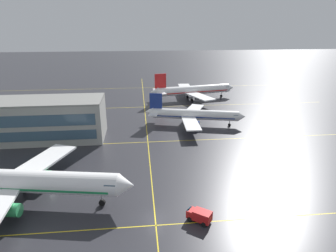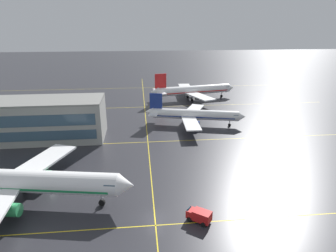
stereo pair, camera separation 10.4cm
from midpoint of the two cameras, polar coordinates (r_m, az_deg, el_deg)
ground_plane at (r=52.20m, az=-2.61°, el=-17.60°), size 600.00×600.00×0.00m
airliner_front_gate at (r=59.84m, az=-27.01°, el=-9.71°), size 41.18×35.08×12.84m
airliner_second_row at (r=93.74m, az=5.04°, el=2.24°), size 32.06×27.27×10.06m
airliner_third_row at (r=125.18m, az=4.93°, el=7.04°), size 37.73×32.12×11.77m
taxiway_markings at (r=97.69m, az=-4.41°, el=0.88°), size 146.27×155.43×0.01m
service_truck_red_van at (r=51.02m, az=6.10°, el=-17.06°), size 4.40×3.93×2.10m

